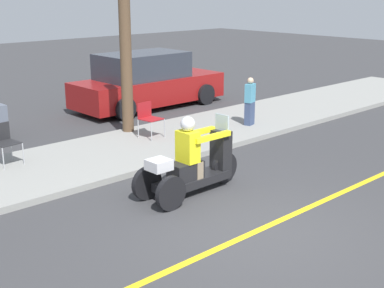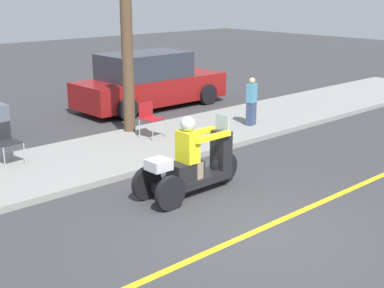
{
  "view_description": "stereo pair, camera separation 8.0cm",
  "coord_description": "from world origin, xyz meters",
  "px_view_note": "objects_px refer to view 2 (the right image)",
  "views": [
    {
      "loc": [
        -5.71,
        -4.75,
        3.53
      ],
      "look_at": [
        0.34,
        1.81,
        0.92
      ],
      "focal_mm": 50.0,
      "sensor_mm": 36.0,
      "label": 1
    },
    {
      "loc": [
        -5.65,
        -4.8,
        3.53
      ],
      "look_at": [
        0.34,
        1.81,
        0.92
      ],
      "focal_mm": 50.0,
      "sensor_mm": 36.0,
      "label": 2
    }
  ],
  "objects_px": {
    "motorcycle_trike": "(192,166)",
    "spectator_far_back": "(251,102)",
    "parked_car_lot_center": "(149,82)",
    "folding_chair_set_back": "(149,116)",
    "tree_trunk": "(127,59)",
    "folding_chair_curbside": "(5,139)"
  },
  "relations": [
    {
      "from": "motorcycle_trike",
      "to": "spectator_far_back",
      "type": "distance_m",
      "value": 4.75
    },
    {
      "from": "spectator_far_back",
      "to": "parked_car_lot_center",
      "type": "bearing_deg",
      "value": 94.55
    },
    {
      "from": "folding_chair_set_back",
      "to": "tree_trunk",
      "type": "bearing_deg",
      "value": 92.04
    },
    {
      "from": "motorcycle_trike",
      "to": "tree_trunk",
      "type": "height_order",
      "value": "tree_trunk"
    },
    {
      "from": "motorcycle_trike",
      "to": "folding_chair_set_back",
      "type": "distance_m",
      "value": 3.5
    },
    {
      "from": "spectator_far_back",
      "to": "tree_trunk",
      "type": "xyz_separation_m",
      "value": [
        -2.67,
        1.63,
        1.17
      ]
    },
    {
      "from": "folding_chair_curbside",
      "to": "parked_car_lot_center",
      "type": "xyz_separation_m",
      "value": [
        5.72,
        2.66,
        0.16
      ]
    },
    {
      "from": "spectator_far_back",
      "to": "tree_trunk",
      "type": "bearing_deg",
      "value": 148.57
    },
    {
      "from": "folding_chair_set_back",
      "to": "folding_chair_curbside",
      "type": "bearing_deg",
      "value": 174.05
    },
    {
      "from": "parked_car_lot_center",
      "to": "tree_trunk",
      "type": "distance_m",
      "value": 3.44
    },
    {
      "from": "folding_chair_set_back",
      "to": "parked_car_lot_center",
      "type": "bearing_deg",
      "value": 52.29
    },
    {
      "from": "folding_chair_curbside",
      "to": "motorcycle_trike",
      "type": "bearing_deg",
      "value": -61.85
    },
    {
      "from": "parked_car_lot_center",
      "to": "tree_trunk",
      "type": "bearing_deg",
      "value": -136.47
    },
    {
      "from": "spectator_far_back",
      "to": "folding_chair_set_back",
      "type": "relative_size",
      "value": 1.5
    },
    {
      "from": "folding_chair_curbside",
      "to": "parked_car_lot_center",
      "type": "relative_size",
      "value": 0.17
    },
    {
      "from": "motorcycle_trike",
      "to": "spectator_far_back",
      "type": "xyz_separation_m",
      "value": [
        4.15,
        2.3,
        0.2
      ]
    },
    {
      "from": "spectator_far_back",
      "to": "folding_chair_set_back",
      "type": "bearing_deg",
      "value": 162.06
    },
    {
      "from": "folding_chair_curbside",
      "to": "spectator_far_back",
      "type": "bearing_deg",
      "value": -11.33
    },
    {
      "from": "folding_chair_set_back",
      "to": "motorcycle_trike",
      "type": "bearing_deg",
      "value": -115.5
    },
    {
      "from": "motorcycle_trike",
      "to": "folding_chair_curbside",
      "type": "height_order",
      "value": "motorcycle_trike"
    },
    {
      "from": "motorcycle_trike",
      "to": "folding_chair_curbside",
      "type": "bearing_deg",
      "value": 118.15
    },
    {
      "from": "motorcycle_trike",
      "to": "tree_trunk",
      "type": "relative_size",
      "value": 0.62
    }
  ]
}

